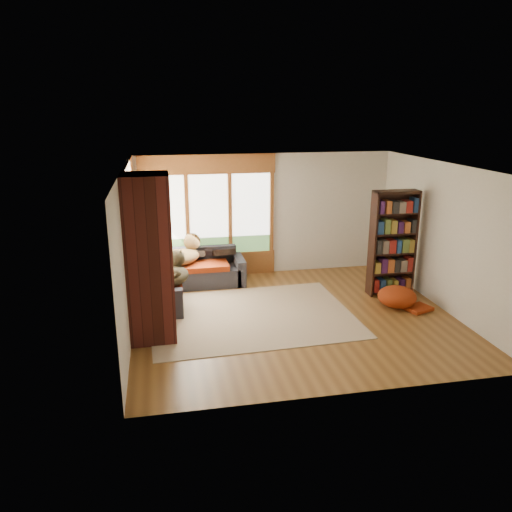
{
  "coord_description": "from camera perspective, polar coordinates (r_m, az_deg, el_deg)",
  "views": [
    {
      "loc": [
        -2.19,
        -7.79,
        3.54
      ],
      "look_at": [
        -0.55,
        0.65,
        0.95
      ],
      "focal_mm": 35.0,
      "sensor_mm": 36.0,
      "label": 1
    }
  ],
  "objects": [
    {
      "name": "windows_left",
      "position": [
        9.26,
        -13.99,
        2.6
      ],
      "size": [
        0.1,
        2.62,
        1.9
      ],
      "color": "brown",
      "rests_on": "wall_left"
    },
    {
      "name": "wall_right",
      "position": [
        9.49,
        20.76,
        2.02
      ],
      "size": [
        0.04,
        5.0,
        2.6
      ],
      "primitive_type": "cube",
      "color": "silver",
      "rests_on": "ground"
    },
    {
      "name": "wall_left",
      "position": [
        8.12,
        -14.53,
        0.22
      ],
      "size": [
        0.04,
        5.0,
        2.6
      ],
      "primitive_type": "cube",
      "color": "silver",
      "rests_on": "ground"
    },
    {
      "name": "throw_pillows",
      "position": [
        9.94,
        -8.7,
        0.35
      ],
      "size": [
        1.98,
        1.68,
        0.45
      ],
      "color": "black",
      "rests_on": "sectional_sofa"
    },
    {
      "name": "dog_brindle",
      "position": [
        9.09,
        -9.33,
        -1.2
      ],
      "size": [
        0.68,
        0.92,
        0.47
      ],
      "rotation": [
        0.0,
        0.0,
        1.36
      ],
      "color": "black",
      "rests_on": "sectional_sofa"
    },
    {
      "name": "pouf",
      "position": [
        9.51,
        15.82,
        -4.43
      ],
      "size": [
        0.8,
        0.8,
        0.38
      ],
      "primitive_type": "ellipsoid",
      "rotation": [
        0.0,
        0.0,
        0.15
      ],
      "color": "#962805",
      "rests_on": "area_rug"
    },
    {
      "name": "floor",
      "position": [
        8.83,
        4.33,
        -6.91
      ],
      "size": [
        5.5,
        5.5,
        0.0
      ],
      "primitive_type": "plane",
      "color": "brown",
      "rests_on": "ground"
    },
    {
      "name": "wall_front",
      "position": [
        6.14,
        10.73,
        -4.9
      ],
      "size": [
        5.5,
        0.04,
        2.6
      ],
      "primitive_type": "cube",
      "color": "silver",
      "rests_on": "ground"
    },
    {
      "name": "wall_back",
      "position": [
        10.75,
        0.98,
        4.75
      ],
      "size": [
        5.5,
        0.04,
        2.6
      ],
      "primitive_type": "cube",
      "color": "silver",
      "rests_on": "ground"
    },
    {
      "name": "area_rug",
      "position": [
        8.82,
        -0.51,
        -6.84
      ],
      "size": [
        3.6,
        2.81,
        0.01
      ],
      "primitive_type": "cube",
      "rotation": [
        0.0,
        0.0,
        0.04
      ],
      "color": "beige",
      "rests_on": "ground"
    },
    {
      "name": "bookshelf",
      "position": [
        9.89,
        15.36,
        1.4
      ],
      "size": [
        0.87,
        0.29,
        2.04
      ],
      "color": "black",
      "rests_on": "ground"
    },
    {
      "name": "sectional_sofa",
      "position": [
        10.02,
        -9.08,
        -2.28
      ],
      "size": [
        2.2,
        2.2,
        0.8
      ],
      "rotation": [
        0.0,
        0.0,
        0.07
      ],
      "color": "#252429",
      "rests_on": "ground"
    },
    {
      "name": "brick_chimney",
      "position": [
        7.77,
        -12.09,
        -0.36
      ],
      "size": [
        0.7,
        0.7,
        2.6
      ],
      "primitive_type": "cube",
      "color": "#471914",
      "rests_on": "ground"
    },
    {
      "name": "dog_tan",
      "position": [
        10.15,
        -8.16,
        0.87
      ],
      "size": [
        0.99,
        1.01,
        0.5
      ],
      "rotation": [
        0.0,
        0.0,
        0.82
      ],
      "color": "brown",
      "rests_on": "sectional_sofa"
    },
    {
      "name": "roller_blind",
      "position": [
        9.99,
        -13.78,
        5.97
      ],
      "size": [
        0.03,
        0.72,
        0.9
      ],
      "primitive_type": "cube",
      "color": "#748D5A",
      "rests_on": "wall_left"
    },
    {
      "name": "ceiling",
      "position": [
        8.14,
        4.74,
        10.1
      ],
      "size": [
        5.5,
        5.5,
        0.0
      ],
      "primitive_type": "plane",
      "color": "white"
    },
    {
      "name": "windows_back",
      "position": [
        10.53,
        -5.4,
        4.7
      ],
      "size": [
        2.82,
        0.1,
        1.9
      ],
      "color": "brown",
      "rests_on": "wall_back"
    }
  ]
}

